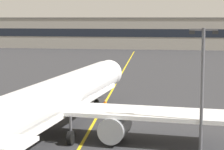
{
  "coord_description": "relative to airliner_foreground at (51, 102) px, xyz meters",
  "views": [
    {
      "loc": [
        9.8,
        -23.53,
        11.07
      ],
      "look_at": [
        3.28,
        16.59,
        5.72
      ],
      "focal_mm": 70.05,
      "sensor_mm": 36.0,
      "label": 1
    }
  ],
  "objects": [
    {
      "name": "terminal_building",
      "position": [
        -2.52,
        119.82,
        2.23
      ],
      "size": [
        120.51,
        12.4,
        11.18
      ],
      "color": "#9E998E",
      "rests_on": "ground"
    },
    {
      "name": "apron_lamp_post",
      "position": [
        13.53,
        -2.84,
        2.05
      ],
      "size": [
        2.24,
        0.9,
        10.27
      ],
      "color": "#515156",
      "rests_on": "ground"
    },
    {
      "name": "taxiway_centreline",
      "position": [
        2.13,
        15.36,
        -3.37
      ],
      "size": [
        12.43,
        179.61,
        0.01
      ],
      "primitive_type": "cube",
      "rotation": [
        0.0,
        0.0,
        0.07
      ],
      "color": "yellow",
      "rests_on": "ground"
    },
    {
      "name": "airliner_foreground",
      "position": [
        0.0,
        0.0,
        0.0
      ],
      "size": [
        32.31,
        41.52,
        11.65
      ],
      "color": "white",
      "rests_on": "ground"
    },
    {
      "name": "safety_cone_by_nose_gear",
      "position": [
        2.05,
        17.0,
        -3.11
      ],
      "size": [
        0.44,
        0.44,
        0.55
      ],
      "color": "orange",
      "rests_on": "ground"
    }
  ]
}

